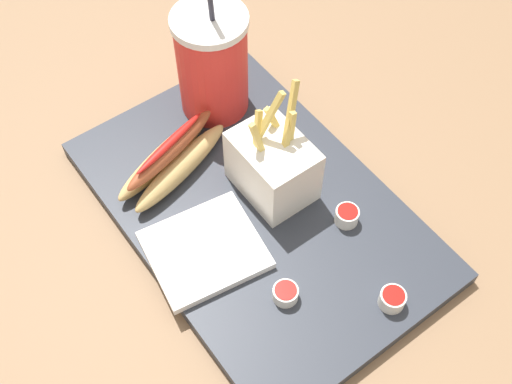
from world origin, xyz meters
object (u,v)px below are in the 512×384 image
at_px(soda_cup, 212,63).
at_px(ketchup_cup_2, 347,215).
at_px(napkin_stack, 205,250).
at_px(ketchup_cup_3, 285,293).
at_px(hot_dog_1, 172,158).
at_px(ketchup_cup_1, 392,299).
at_px(fries_basket, 273,165).

xyz_separation_m(soda_cup, ketchup_cup_2, (0.26, 0.02, -0.07)).
bearing_deg(napkin_stack, ketchup_cup_3, 21.78).
distance_m(soda_cup, napkin_stack, 0.26).
xyz_separation_m(hot_dog_1, ketchup_cup_3, (0.24, 0.00, -0.01)).
bearing_deg(ketchup_cup_1, soda_cup, 178.26).
relative_size(ketchup_cup_1, ketchup_cup_3, 1.01).
bearing_deg(soda_cup, ketchup_cup_1, -1.74).
bearing_deg(fries_basket, hot_dog_1, -138.57).
distance_m(ketchup_cup_1, napkin_stack, 0.23).
bearing_deg(ketchup_cup_2, ketchup_cup_1, -15.40).
relative_size(ketchup_cup_1, napkin_stack, 0.23).
distance_m(hot_dog_1, ketchup_cup_1, 0.33).
xyz_separation_m(soda_cup, fries_basket, (0.16, -0.02, -0.03)).
xyz_separation_m(hot_dog_1, ketchup_cup_2, (0.20, 0.13, -0.01)).
bearing_deg(ketchup_cup_3, ketchup_cup_2, 106.54).
relative_size(hot_dog_1, ketchup_cup_3, 6.04).
distance_m(soda_cup, ketchup_cup_3, 0.33).
relative_size(ketchup_cup_2, ketchup_cup_3, 0.98).
height_order(hot_dog_1, ketchup_cup_2, hot_dog_1).
height_order(fries_basket, ketchup_cup_2, fries_basket).
height_order(soda_cup, napkin_stack, soda_cup).
bearing_deg(ketchup_cup_3, hot_dog_1, -178.87).
relative_size(fries_basket, ketchup_cup_1, 5.15).
bearing_deg(soda_cup, ketchup_cup_2, 4.53).
xyz_separation_m(soda_cup, napkin_stack, (0.19, -0.15, -0.07)).
height_order(hot_dog_1, ketchup_cup_1, hot_dog_1).
relative_size(fries_basket, ketchup_cup_3, 5.18).
bearing_deg(hot_dog_1, ketchup_cup_2, 33.48).
bearing_deg(ketchup_cup_3, ketchup_cup_1, 49.93).
bearing_deg(ketchup_cup_1, fries_basket, -177.18).
bearing_deg(napkin_stack, hot_dog_1, 163.91).
height_order(fries_basket, ketchup_cup_1, fries_basket).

